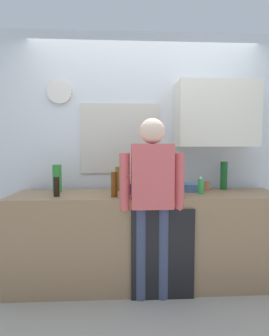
{
  "coord_description": "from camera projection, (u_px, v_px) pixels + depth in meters",
  "views": [
    {
      "loc": [
        -0.29,
        -2.4,
        1.34
      ],
      "look_at": [
        -0.14,
        0.25,
        1.15
      ],
      "focal_mm": 29.75,
      "sensor_mm": 36.0,
      "label": 1
    }
  ],
  "objects": [
    {
      "name": "bottle_amber_beer",
      "position": [
        114.0,
        184.0,
        2.54
      ],
      "size": [
        0.06,
        0.06,
        0.23
      ],
      "primitive_type": "cylinder",
      "color": "brown",
      "rests_on": "kitchen_counter"
    },
    {
      "name": "back_wall_assembly",
      "position": [
        153.0,
        147.0,
        3.11
      ],
      "size": [
        4.24,
        0.42,
        2.6
      ],
      "color": "silver",
      "rests_on": "ground_plane"
    },
    {
      "name": "cup_terracotta_mug",
      "position": [
        206.0,
        186.0,
        2.93
      ],
      "size": [
        0.08,
        0.08,
        0.09
      ],
      "primitive_type": "cylinder",
      "color": "#B26647",
      "rests_on": "kitchen_counter"
    },
    {
      "name": "bottle_clear_soda",
      "position": [
        57.0,
        178.0,
        2.8
      ],
      "size": [
        0.09,
        0.09,
        0.28
      ],
      "primitive_type": "cylinder",
      "color": "#2D8C33",
      "rests_on": "kitchen_counter"
    },
    {
      "name": "coffee_maker",
      "position": [
        166.0,
        179.0,
        2.69
      ],
      "size": [
        0.2,
        0.2,
        0.33
      ],
      "color": "black",
      "rests_on": "kitchen_counter"
    },
    {
      "name": "person_at_sink",
      "position": [
        152.0,
        193.0,
        2.44
      ],
      "size": [
        0.57,
        0.22,
        1.6
      ],
      "rotation": [
        0.0,
        0.0,
        -0.08
      ],
      "color": "#3F4766",
      "rests_on": "ground_plane"
    },
    {
      "name": "storage_canister",
      "position": [
        133.0,
        183.0,
        2.83
      ],
      "size": [
        0.14,
        0.14,
        0.17
      ],
      "primitive_type": "cylinder",
      "color": "silver",
      "rests_on": "kitchen_counter"
    },
    {
      "name": "kitchen_counter",
      "position": [
        148.0,
        238.0,
        2.77
      ],
      "size": [
        2.64,
        0.64,
        0.9
      ],
      "primitive_type": "cube",
      "color": "#937251",
      "rests_on": "ground_plane"
    },
    {
      "name": "cup_blue_mug",
      "position": [
        129.0,
        189.0,
        2.7
      ],
      "size": [
        0.08,
        0.08,
        0.1
      ],
      "primitive_type": "cylinder",
      "color": "#3351B2",
      "rests_on": "kitchen_counter"
    },
    {
      "name": "bottle_olive_oil",
      "position": [
        118.0,
        179.0,
        2.9
      ],
      "size": [
        0.06,
        0.06,
        0.25
      ],
      "primitive_type": "cylinder",
      "color": "olive",
      "rests_on": "kitchen_counter"
    },
    {
      "name": "bottle_green_wine",
      "position": [
        224.0,
        176.0,
        2.98
      ],
      "size": [
        0.07,
        0.07,
        0.3
      ],
      "primitive_type": "cylinder",
      "color": "#195923",
      "rests_on": "kitchen_counter"
    },
    {
      "name": "ground_plane",
      "position": [
        151.0,
        297.0,
        2.5
      ],
      "size": [
        8.0,
        8.0,
        0.0
      ],
      "primitive_type": "plane",
      "color": "#9E998E"
    },
    {
      "name": "dishwasher_panel",
      "position": [
        163.0,
        255.0,
        2.45
      ],
      "size": [
        0.56,
        0.02,
        0.81
      ],
      "primitive_type": "cube",
      "color": "black",
      "rests_on": "ground_plane"
    },
    {
      "name": "bottle_dark_sauce",
      "position": [
        56.0,
        187.0,
        2.56
      ],
      "size": [
        0.06,
        0.06,
        0.18
      ],
      "primitive_type": "cylinder",
      "color": "black",
      "rests_on": "kitchen_counter"
    },
    {
      "name": "dish_soap",
      "position": [
        201.0,
        186.0,
        2.7
      ],
      "size": [
        0.06,
        0.06,
        0.18
      ],
      "color": "green",
      "rests_on": "kitchen_counter"
    },
    {
      "name": "mixing_bowl",
      "position": [
        189.0,
        187.0,
        2.88
      ],
      "size": [
        0.22,
        0.22,
        0.08
      ],
      "primitive_type": "cylinder",
      "color": "#4C72A5",
      "rests_on": "kitchen_counter"
    },
    {
      "name": "bottle_red_vinegar",
      "position": [
        142.0,
        185.0,
        2.54
      ],
      "size": [
        0.06,
        0.06,
        0.22
      ],
      "primitive_type": "cylinder",
      "color": "maroon",
      "rests_on": "kitchen_counter"
    }
  ]
}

